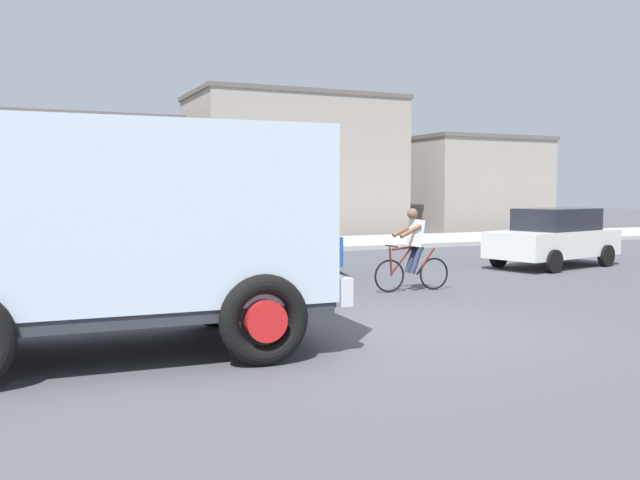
# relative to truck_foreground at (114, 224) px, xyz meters

# --- Properties ---
(ground_plane) EXTENTS (120.00, 120.00, 0.00)m
(ground_plane) POSITION_rel_truck_foreground_xyz_m (4.39, -0.27, -1.67)
(ground_plane) COLOR #4C4C51
(sidewalk_far) EXTENTS (80.00, 5.00, 0.16)m
(sidewalk_far) POSITION_rel_truck_foreground_xyz_m (4.39, 14.76, -1.59)
(sidewalk_far) COLOR #ADADA8
(sidewalk_far) RESTS_ON ground
(truck_foreground) EXTENTS (5.51, 3.00, 2.90)m
(truck_foreground) POSITION_rel_truck_foreground_xyz_m (0.00, 0.00, 0.00)
(truck_foreground) COLOR silver
(truck_foreground) RESTS_ON ground
(cyclist) EXTENTS (1.73, 0.50, 1.72)m
(cyclist) POSITION_rel_truck_foreground_xyz_m (6.37, 3.17, -0.80)
(cyclist) COLOR black
(cyclist) RESTS_ON ground
(traffic_light_pole) EXTENTS (0.24, 0.43, 3.20)m
(traffic_light_pole) POSITION_rel_truck_foreground_xyz_m (4.47, 3.52, 0.40)
(traffic_light_pole) COLOR red
(traffic_light_pole) RESTS_ON ground
(car_red_near) EXTENTS (4.29, 2.59, 1.60)m
(car_red_near) POSITION_rel_truck_foreground_xyz_m (12.33, 5.50, -0.85)
(car_red_near) COLOR white
(car_red_near) RESTS_ON ground
(car_white_mid) EXTENTS (4.29, 2.60, 1.60)m
(car_white_mid) POSITION_rel_truck_foreground_xyz_m (4.14, 6.64, -0.85)
(car_white_mid) COLOR #234C9E
(car_white_mid) RESTS_ON ground
(building_mid_block) EXTENTS (7.48, 5.40, 4.99)m
(building_mid_block) POSITION_rel_truck_foreground_xyz_m (1.29, 20.19, 0.83)
(building_mid_block) COLOR #9E9389
(building_mid_block) RESTS_ON ground
(building_corner_right) EXTENTS (9.64, 5.66, 6.51)m
(building_corner_right) POSITION_rel_truck_foreground_xyz_m (10.96, 21.21, 1.59)
(building_corner_right) COLOR #9E9389
(building_corner_right) RESTS_ON ground
(building_set_back) EXTENTS (7.18, 7.85, 4.93)m
(building_set_back) POSITION_rel_truck_foreground_xyz_m (21.48, 22.85, 0.80)
(building_set_back) COLOR #9E9389
(building_set_back) RESTS_ON ground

